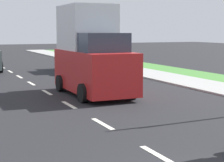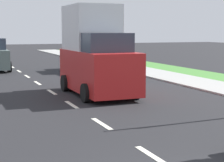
{
  "view_description": "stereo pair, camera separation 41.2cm",
  "coord_description": "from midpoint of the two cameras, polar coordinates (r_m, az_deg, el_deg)",
  "views": [
    {
      "loc": [
        -4.0,
        -4.05,
        2.54
      ],
      "look_at": [
        0.5,
        6.19,
        1.1
      ],
      "focal_mm": 63.46,
      "sensor_mm": 36.0,
      "label": 1
    },
    {
      "loc": [
        -3.62,
        -4.21,
        2.54
      ],
      "look_at": [
        0.5,
        6.19,
        1.1
      ],
      "focal_mm": 63.46,
      "sensor_mm": 36.0,
      "label": 2
    }
  ],
  "objects": [
    {
      "name": "car_parked_far",
      "position": [
        24.89,
        -4.96,
        3.64
      ],
      "size": [
        2.05,
        4.27,
        2.04
      ],
      "color": "#1E4799",
      "rests_on": "ground"
    },
    {
      "name": "sidewalk_right",
      "position": [
        18.09,
        14.08,
        -0.96
      ],
      "size": [
        2.4,
        72.0,
        0.14
      ],
      "primitive_type": "cube",
      "color": "#9E9E99",
      "rests_on": "ground"
    },
    {
      "name": "lane_center_line",
      "position": [
        29.68,
        -16.25,
        2.14
      ],
      "size": [
        0.14,
        46.4,
        0.01
      ],
      "color": "silver",
      "rests_on": "ground"
    },
    {
      "name": "ground_plane",
      "position": [
        25.54,
        -15.01,
        1.37
      ],
      "size": [
        96.0,
        96.0,
        0.0
      ],
      "primitive_type": "plane",
      "color": "black"
    },
    {
      "name": "delivery_truck",
      "position": [
        15.68,
        -3.66,
        3.92
      ],
      "size": [
        2.16,
        4.6,
        3.54
      ],
      "color": "red",
      "rests_on": "ground"
    }
  ]
}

